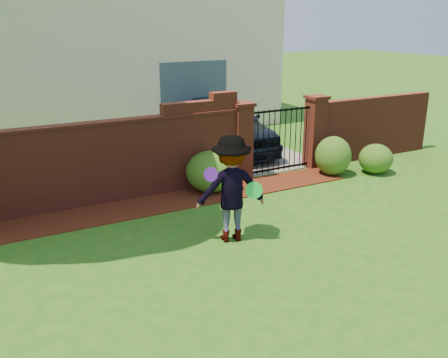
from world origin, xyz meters
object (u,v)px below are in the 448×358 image
frisbee_purple (211,175)px  frisbee_green (254,190)px  car (228,125)px  man (231,190)px

frisbee_purple → frisbee_green: 0.82m
car → man: bearing=-113.2°
man → frisbee_purple: man is taller
car → man: (-2.84, -5.32, 0.16)m
frisbee_purple → frisbee_green: size_ratio=0.82×
man → frisbee_green: bearing=149.6°
man → frisbee_green: 0.40m
car → man: 6.03m
frisbee_purple → frisbee_green: bearing=-13.8°
man → frisbee_purple: (-0.45, -0.11, 0.37)m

